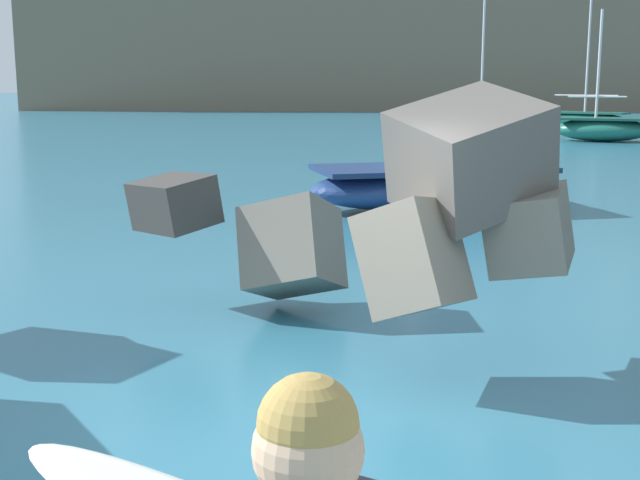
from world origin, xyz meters
TOP-DOWN VIEW (x-y plane):
  - ground_plane at (0.00, 0.00)m, footprint 400.00×400.00m
  - breakwater_jetty at (-1.33, 2.07)m, footprint 33.01×7.63m
  - boat_near_left at (1.97, 11.28)m, footprint 5.45×3.52m
  - boat_near_right at (6.35, 38.30)m, footprint 4.69×4.10m
  - boat_mid_centre at (10.93, 31.58)m, footprint 4.47×3.17m
  - boat_mid_right at (12.41, 41.99)m, footprint 5.75×4.81m
  - headland_bluff at (14.53, 84.35)m, footprint 91.82×31.31m

SIDE VIEW (x-z plane):
  - ground_plane at x=0.00m, z-range 0.00..0.00m
  - boat_mid_right at x=12.41m, z-range -3.63..4.72m
  - boat_mid_centre at x=10.93m, z-range -2.23..3.36m
  - boat_near_right at x=6.35m, z-range -2.93..4.10m
  - boat_near_left at x=1.97m, z-range -0.36..1.63m
  - breakwater_jetty at x=-1.33m, z-range -0.20..2.73m
  - headland_bluff at x=14.53m, z-range 0.02..13.96m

